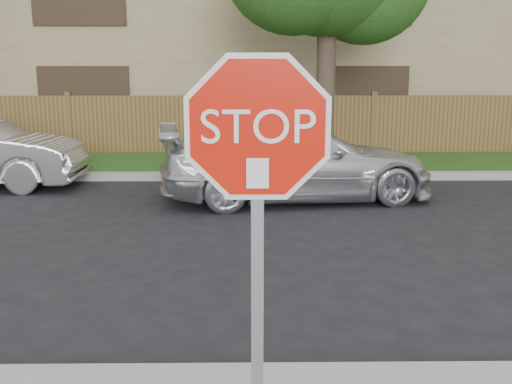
{
  "coord_description": "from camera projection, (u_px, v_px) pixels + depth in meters",
  "views": [
    {
      "loc": [
        0.7,
        -4.4,
        2.46
      ],
      "look_at": [
        0.74,
        -0.9,
        1.7
      ],
      "focal_mm": 42.0,
      "sensor_mm": 36.0,
      "label": 1
    }
  ],
  "objects": [
    {
      "name": "sedan_right",
      "position": [
        297.0,
        160.0,
        10.83
      ],
      "size": [
        5.17,
        2.72,
        1.43
      ],
      "primitive_type": "imported",
      "rotation": [
        0.0,
        0.0,
        1.72
      ],
      "color": "silver",
      "rests_on": "ground"
    },
    {
      "name": "fence",
      "position": [
        222.0,
        126.0,
        15.78
      ],
      "size": [
        70.0,
        0.12,
        1.6
      ],
      "primitive_type": "cube",
      "color": "#543B1D",
      "rests_on": "ground"
    },
    {
      "name": "ground",
      "position": [
        162.0,
        374.0,
        4.82
      ],
      "size": [
        90.0,
        90.0,
        0.0
      ],
      "primitive_type": "plane",
      "color": "black",
      "rests_on": "ground"
    },
    {
      "name": "apartment_building",
      "position": [
        228.0,
        30.0,
        20.67
      ],
      "size": [
        35.2,
        9.2,
        7.2
      ],
      "color": "#8D7B58",
      "rests_on": "ground"
    },
    {
      "name": "stop_sign",
      "position": [
        257.0,
        191.0,
        2.99
      ],
      "size": [
        1.01,
        0.13,
        2.55
      ],
      "color": "gray",
      "rests_on": "sidewalk_near"
    },
    {
      "name": "grass_strip",
      "position": [
        219.0,
        164.0,
        14.38
      ],
      "size": [
        70.0,
        3.0,
        0.12
      ],
      "primitive_type": "cube",
      "color": "#1E4714",
      "rests_on": "ground"
    },
    {
      "name": "far_curb",
      "position": [
        216.0,
        176.0,
        12.76
      ],
      "size": [
        70.0,
        0.3,
        0.15
      ],
      "primitive_type": "cube",
      "color": "gray",
      "rests_on": "ground"
    }
  ]
}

